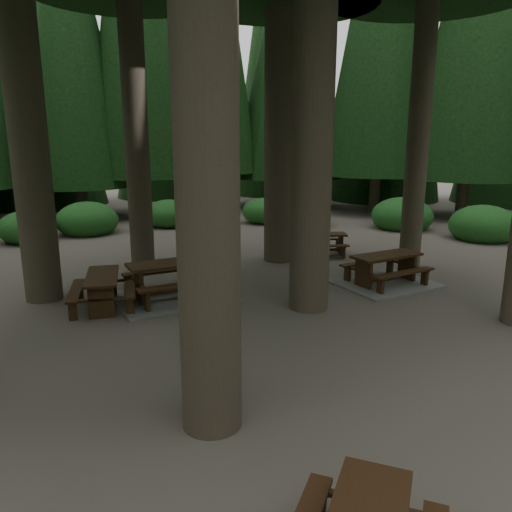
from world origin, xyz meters
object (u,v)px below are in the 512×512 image
picnic_table_a (386,274)px  picnic_table_d (321,241)px  picnic_table_c (174,286)px  picnic_table_b (103,286)px

picnic_table_a → picnic_table_d: bearing=81.1°
picnic_table_c → picnic_table_d: bearing=21.2°
picnic_table_a → picnic_table_b: 6.75m
picnic_table_a → picnic_table_d: 3.49m
picnic_table_b → picnic_table_a: bearing=-89.0°
picnic_table_c → picnic_table_d: 5.86m
picnic_table_b → picnic_table_c: bearing=-80.2°
picnic_table_b → picnic_table_d: 7.29m
picnic_table_b → picnic_table_d: bearing=-60.6°
picnic_table_b → picnic_table_c: (1.54, -0.11, -0.18)m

